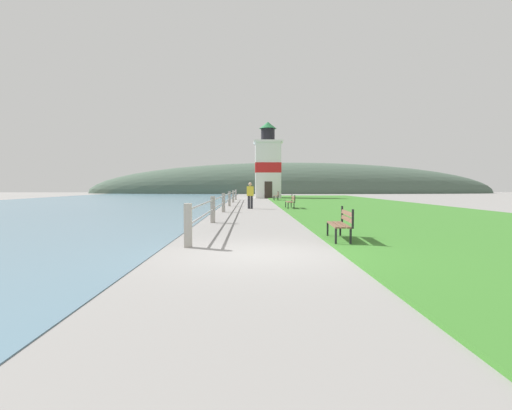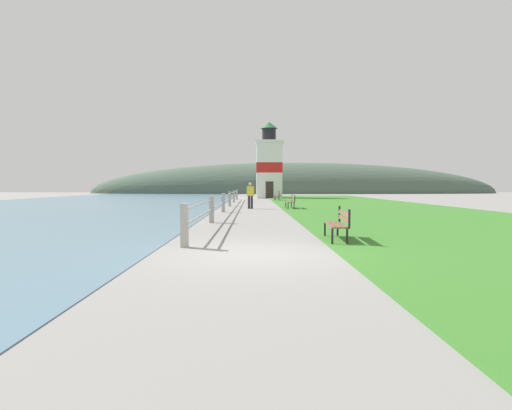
{
  "view_description": "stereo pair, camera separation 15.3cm",
  "coord_description": "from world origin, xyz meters",
  "px_view_note": "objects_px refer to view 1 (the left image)",
  "views": [
    {
      "loc": [
        -0.2,
        -8.88,
        1.54
      ],
      "look_at": [
        0.16,
        16.29,
        0.3
      ],
      "focal_mm": 28.0,
      "sensor_mm": 36.0,
      "label": 1
    },
    {
      "loc": [
        -0.05,
        -8.88,
        1.54
      ],
      "look_at": [
        0.16,
        16.29,
        0.3
      ],
      "focal_mm": 28.0,
      "sensor_mm": 36.0,
      "label": 2
    }
  ],
  "objects_px": {
    "lighthouse": "(268,166)",
    "park_bench_midway": "(291,201)",
    "park_bench_near": "(342,222)",
    "park_bench_far": "(277,195)",
    "person_strolling": "(250,194)"
  },
  "relations": [
    {
      "from": "park_bench_near",
      "to": "person_strolling",
      "type": "bearing_deg",
      "value": -77.05
    },
    {
      "from": "park_bench_near",
      "to": "park_bench_far",
      "type": "height_order",
      "value": "same"
    },
    {
      "from": "lighthouse",
      "to": "person_strolling",
      "type": "relative_size",
      "value": 5.29
    },
    {
      "from": "park_bench_near",
      "to": "park_bench_midway",
      "type": "xyz_separation_m",
      "value": [
        0.16,
        15.0,
        0.0
      ]
    },
    {
      "from": "park_bench_far",
      "to": "lighthouse",
      "type": "relative_size",
      "value": 0.19
    },
    {
      "from": "park_bench_near",
      "to": "park_bench_far",
      "type": "distance_m",
      "value": 29.48
    },
    {
      "from": "park_bench_near",
      "to": "park_bench_midway",
      "type": "bearing_deg",
      "value": -86.8
    },
    {
      "from": "park_bench_near",
      "to": "person_strolling",
      "type": "relative_size",
      "value": 0.99
    },
    {
      "from": "park_bench_far",
      "to": "person_strolling",
      "type": "relative_size",
      "value": 1.0
    },
    {
      "from": "park_bench_near",
      "to": "person_strolling",
      "type": "height_order",
      "value": "person_strolling"
    },
    {
      "from": "park_bench_midway",
      "to": "lighthouse",
      "type": "distance_m",
      "value": 22.87
    },
    {
      "from": "park_bench_far",
      "to": "lighthouse",
      "type": "bearing_deg",
      "value": -85.33
    },
    {
      "from": "park_bench_near",
      "to": "lighthouse",
      "type": "distance_m",
      "value": 37.77
    },
    {
      "from": "lighthouse",
      "to": "park_bench_midway",
      "type": "bearing_deg",
      "value": -88.68
    },
    {
      "from": "park_bench_near",
      "to": "person_strolling",
      "type": "xyz_separation_m",
      "value": [
        -2.5,
        15.49,
        0.4
      ]
    }
  ]
}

